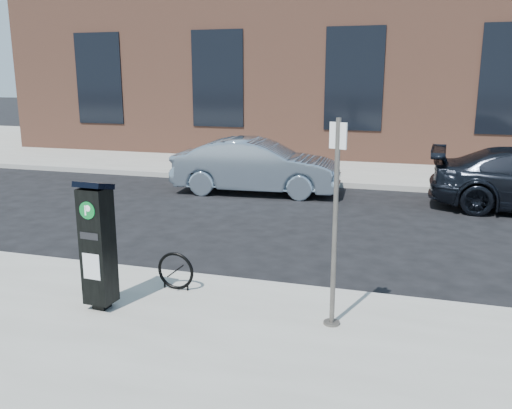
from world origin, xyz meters
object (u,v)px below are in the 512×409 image
at_px(parking_kiosk, 98,244).
at_px(car_silver, 257,166).
at_px(sign_pole, 335,226).
at_px(bike_rack, 176,271).

height_order(parking_kiosk, car_silver, parking_kiosk).
bearing_deg(car_silver, parking_kiosk, 177.74).
xyz_separation_m(parking_kiosk, car_silver, (-0.32, 8.12, -0.29)).
distance_m(sign_pole, bike_rack, 2.55).
height_order(parking_kiosk, bike_rack, parking_kiosk).
distance_m(parking_kiosk, car_silver, 8.13).
xyz_separation_m(parking_kiosk, bike_rack, (0.66, 0.87, -0.61)).
bearing_deg(sign_pole, parking_kiosk, -148.96).
bearing_deg(sign_pole, car_silver, 136.48).
relative_size(sign_pole, bike_rack, 4.52).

